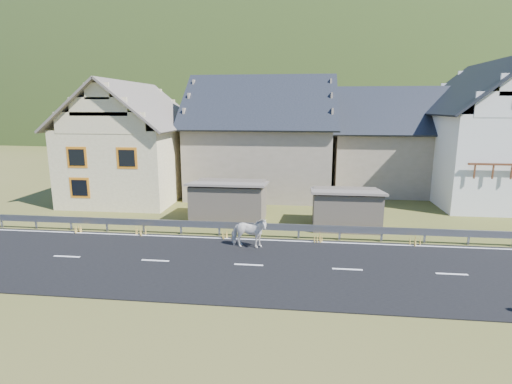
# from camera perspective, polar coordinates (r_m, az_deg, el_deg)

# --- Properties ---
(ground) EXTENTS (160.00, 160.00, 0.00)m
(ground) POSITION_cam_1_polar(r_m,az_deg,el_deg) (16.75, -1.05, -10.49)
(ground) COLOR #424D16
(ground) RESTS_ON ground
(road) EXTENTS (60.00, 7.00, 0.04)m
(road) POSITION_cam_1_polar(r_m,az_deg,el_deg) (16.74, -1.05, -10.43)
(road) COLOR black
(road) RESTS_ON ground
(lane_markings) EXTENTS (60.00, 6.60, 0.01)m
(lane_markings) POSITION_cam_1_polar(r_m,az_deg,el_deg) (16.73, -1.05, -10.35)
(lane_markings) COLOR silver
(lane_markings) RESTS_ON road
(guardrail) EXTENTS (28.10, 0.09, 0.75)m
(guardrail) POSITION_cam_1_polar(r_m,az_deg,el_deg) (20.00, 0.36, -4.97)
(guardrail) COLOR #93969B
(guardrail) RESTS_ON ground
(shed_left) EXTENTS (4.30, 3.30, 2.40)m
(shed_left) POSITION_cam_1_polar(r_m,az_deg,el_deg) (22.83, -3.85, -1.43)
(shed_left) COLOR brown
(shed_left) RESTS_ON ground
(shed_right) EXTENTS (3.80, 2.90, 2.20)m
(shed_right) POSITION_cam_1_polar(r_m,az_deg,el_deg) (22.13, 12.71, -2.41)
(shed_right) COLOR brown
(shed_right) RESTS_ON ground
(house_cream) EXTENTS (7.80, 9.80, 8.30)m
(house_cream) POSITION_cam_1_polar(r_m,az_deg,el_deg) (29.95, -17.33, 7.59)
(house_cream) COLOR beige
(house_cream) RESTS_ON ground
(house_stone_a) EXTENTS (10.80, 9.80, 8.90)m
(house_stone_a) POSITION_cam_1_polar(r_m,az_deg,el_deg) (30.53, 0.85, 8.73)
(house_stone_a) COLOR gray
(house_stone_a) RESTS_ON ground
(house_stone_b) EXTENTS (9.80, 8.80, 8.10)m
(house_stone_b) POSITION_cam_1_polar(r_m,az_deg,el_deg) (33.12, 18.87, 7.66)
(house_stone_b) COLOR gray
(house_stone_b) RESTS_ON ground
(house_white) EXTENTS (8.80, 10.80, 9.70)m
(house_white) POSITION_cam_1_polar(r_m,az_deg,el_deg) (32.06, 30.73, 7.98)
(house_white) COLOR silver
(house_white) RESTS_ON ground
(mountain) EXTENTS (440.00, 280.00, 260.00)m
(mountain) POSITION_cam_1_polar(r_m,az_deg,el_deg) (197.12, 7.48, 4.31)
(mountain) COLOR #1C3312
(mountain) RESTS_ON ground
(conifer_patch) EXTENTS (76.00, 50.00, 28.00)m
(conifer_patch) POSITION_cam_1_polar(r_m,az_deg,el_deg) (137.71, -18.19, 11.35)
(conifer_patch) COLOR black
(conifer_patch) RESTS_ON ground
(horse) EXTENTS (0.88, 1.77, 1.46)m
(horse) POSITION_cam_1_polar(r_m,az_deg,el_deg) (18.43, -1.03, -5.80)
(horse) COLOR silver
(horse) RESTS_ON road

